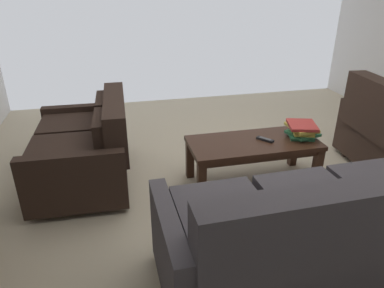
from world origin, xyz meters
The scene contains 6 objects.
ground_plane centered at (0.00, 0.00, 0.00)m, with size 5.29×5.57×0.01m, color beige.
sofa_main centered at (0.00, 1.08, 0.37)m, with size 1.89×0.83×0.85m.
loveseat_near centered at (1.39, -0.51, 0.34)m, with size 0.87×1.28×0.79m.
coffee_table centered at (-0.08, -0.12, 0.35)m, with size 1.16×0.53×0.42m.
book_stack centered at (-0.54, -0.11, 0.49)m, with size 0.32×0.33×0.13m.
tv_remote centered at (-0.18, -0.11, 0.43)m, with size 0.13×0.15×0.02m.
Camera 1 is at (1.11, 2.53, 1.72)m, focal length 32.82 mm.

